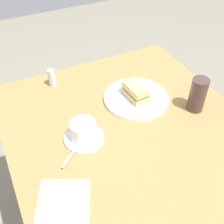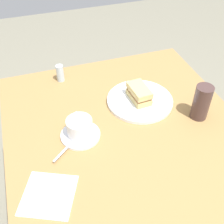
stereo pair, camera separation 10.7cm
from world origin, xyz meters
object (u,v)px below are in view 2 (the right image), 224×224
Objects in this scene: spoon at (66,148)px; dining_table at (133,159)px; drinking_glass at (202,102)px; coffee_cup at (80,127)px; sandwich_front at (139,93)px; napkin at (49,195)px; coffee_saucer at (80,135)px; salt_shaker at (60,73)px; sandwich_plate at (140,101)px.

dining_table is at bearing -100.85° from spoon.
coffee_cup is at bearing 84.69° from drinking_glass.
sandwich_front is 0.78× the size of napkin.
sandwich_front is at bearing -63.88° from spoon.
coffee_cup is (0.10, 0.17, 0.13)m from dining_table.
coffee_saucer is 1.18× the size of coffee_cup.
spoon is 0.41m from salt_shaker.
napkin is (-0.15, 0.08, -0.01)m from spoon.
drinking_glass reaches higher than dining_table.
coffee_saucer is 1.85× the size of salt_shaker.
sandwich_plate is at bearing -132.04° from salt_shaker.
sandwich_front is at bearing 69.40° from sandwich_plate.
sandwich_front is 0.98× the size of coffee_cup.
salt_shaker is (0.45, 0.17, 0.12)m from dining_table.
sandwich_plate reaches higher than dining_table.
dining_table is 0.21m from coffee_saucer.
coffee_saucer is at bearing 84.90° from drinking_glass.
sandwich_plate is 0.24m from drinking_glass.
dining_table is 9.15× the size of coffee_cup.
drinking_glass reaches higher than spoon.
sandwich_front is 0.29m from coffee_saucer.
coffee_cup reaches higher than spoon.
sandwich_front is 1.41× the size of spoon.
coffee_cup and salt_shaker have the same top height.
dining_table is at bearing -159.47° from salt_shaker.
drinking_glass is (-0.40, -0.45, 0.03)m from salt_shaker.
drinking_glass reaches higher than sandwich_plate.
napkin is at bearing 126.69° from sandwich_plate.
spoon is at bearing 91.24° from drinking_glass.
sandwich_front reaches higher than dining_table.
sandwich_front is 0.29m from coffee_cup.
salt_shaker is at bearing 0.28° from coffee_cup.
sandwich_plate is 0.29m from coffee_saucer.
drinking_glass reaches higher than coffee_cup.
spoon is at bearing 130.92° from coffee_cup.
napkin reaches higher than dining_table.
spoon reaches higher than sandwich_plate.
sandwich_plate is 1.77× the size of napkin.
napkin is at bearing 109.09° from dining_table.
salt_shaker reaches higher than sandwich_plate.
coffee_saucer is 0.08m from spoon.
salt_shaker is (0.41, -0.06, 0.03)m from spoon.
drinking_glass reaches higher than sandwich_front.
salt_shaker is (0.36, 0.00, 0.03)m from coffee_saucer.
salt_shaker is 0.60m from drinking_glass.
coffee_cup is 0.35m from salt_shaker.
sandwich_plate is 1.91× the size of drinking_glass.
salt_shaker is (0.56, -0.14, 0.04)m from napkin.
drinking_glass is at bearing -129.26° from sandwich_front.
sandwich_front is at bearing -132.32° from salt_shaker.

